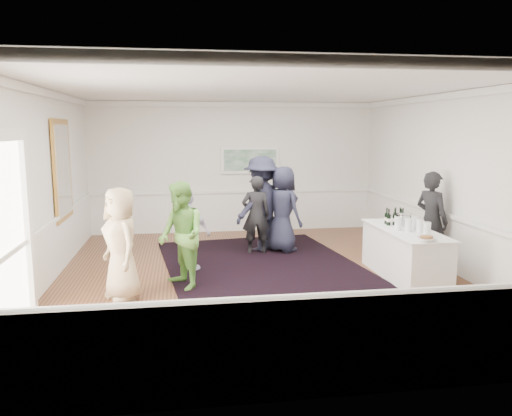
{
  "coord_description": "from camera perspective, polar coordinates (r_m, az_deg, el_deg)",
  "views": [
    {
      "loc": [
        -1.3,
        -8.28,
        2.56
      ],
      "look_at": [
        -0.02,
        0.2,
        1.18
      ],
      "focal_mm": 35.0,
      "sensor_mm": 36.0,
      "label": 1
    }
  ],
  "objects": [
    {
      "name": "floor",
      "position": [
        8.76,
        0.31,
        -7.86
      ],
      "size": [
        8.0,
        8.0,
        0.0
      ],
      "primitive_type": "plane",
      "color": "brown",
      "rests_on": "ground"
    },
    {
      "name": "ceiling",
      "position": [
        8.41,
        0.33,
        13.49
      ],
      "size": [
        7.0,
        8.0,
        0.02
      ],
      "primitive_type": "cube",
      "color": "white",
      "rests_on": "wall_back"
    },
    {
      "name": "wall_left",
      "position": [
        8.62,
        -23.34,
        1.98
      ],
      "size": [
        0.02,
        8.0,
        3.2
      ],
      "primitive_type": "cube",
      "color": "white",
      "rests_on": "floor"
    },
    {
      "name": "wall_right",
      "position": [
        9.62,
        21.41,
        2.76
      ],
      "size": [
        0.02,
        8.0,
        3.2
      ],
      "primitive_type": "cube",
      "color": "white",
      "rests_on": "floor"
    },
    {
      "name": "wall_back",
      "position": [
        12.39,
        -2.56,
        4.66
      ],
      "size": [
        7.0,
        0.02,
        3.2
      ],
      "primitive_type": "cube",
      "color": "white",
      "rests_on": "floor"
    },
    {
      "name": "wall_front",
      "position": [
        4.57,
        8.13,
        -3.06
      ],
      "size": [
        7.0,
        0.02,
        3.2
      ],
      "primitive_type": "cube",
      "color": "white",
      "rests_on": "floor"
    },
    {
      "name": "wainscoting",
      "position": [
        8.63,
        0.32,
        -4.69
      ],
      "size": [
        7.0,
        8.0,
        1.0
      ],
      "primitive_type": null,
      "color": "white",
      "rests_on": "floor"
    },
    {
      "name": "mirror",
      "position": [
        9.85,
        -21.25,
        4.08
      ],
      "size": [
        0.05,
        1.25,
        1.85
      ],
      "color": "gold",
      "rests_on": "wall_left"
    },
    {
      "name": "doorway",
      "position": [
        6.83,
        -26.78,
        -1.49
      ],
      "size": [
        0.1,
        1.78,
        2.56
      ],
      "color": "white",
      "rests_on": "wall_left"
    },
    {
      "name": "landscape_painting",
      "position": [
        12.37,
        -0.69,
        5.5
      ],
      "size": [
        1.44,
        0.06,
        0.66
      ],
      "color": "white",
      "rests_on": "wall_back"
    },
    {
      "name": "area_rug",
      "position": [
        9.49,
        0.64,
        -6.47
      ],
      "size": [
        4.02,
        4.97,
        0.02
      ],
      "primitive_type": "cube",
      "rotation": [
        0.0,
        0.0,
        0.12
      ],
      "color": "black",
      "rests_on": "floor"
    },
    {
      "name": "serving_table",
      "position": [
        8.98,
        16.62,
        -4.99
      ],
      "size": [
        0.8,
        2.11,
        0.85
      ],
      "color": "white",
      "rests_on": "floor"
    },
    {
      "name": "bartender",
      "position": [
        9.64,
        19.4,
        -1.34
      ],
      "size": [
        0.66,
        0.77,
        1.8
      ],
      "primitive_type": "imported",
      "rotation": [
        0.0,
        0.0,
        2.0
      ],
      "color": "black",
      "rests_on": "floor"
    },
    {
      "name": "guest_tan",
      "position": [
        7.75,
        -15.17,
        -3.95
      ],
      "size": [
        0.87,
        0.99,
        1.7
      ],
      "primitive_type": "imported",
      "rotation": [
        0.0,
        0.0,
        -1.08
      ],
      "color": "tan",
      "rests_on": "floor"
    },
    {
      "name": "guest_green",
      "position": [
        8.04,
        -8.55,
        -3.14
      ],
      "size": [
        0.95,
        1.04,
        1.73
      ],
      "primitive_type": "imported",
      "rotation": [
        0.0,
        0.0,
        -1.14
      ],
      "color": "#69AE45",
      "rests_on": "floor"
    },
    {
      "name": "guest_lilac",
      "position": [
        9.0,
        -7.68,
        -2.73
      ],
      "size": [
        0.91,
        0.75,
        1.45
      ],
      "primitive_type": "imported",
      "rotation": [
        0.0,
        0.0,
        2.58
      ],
      "color": "silver",
      "rests_on": "floor"
    },
    {
      "name": "guest_dark_a",
      "position": [
        10.46,
        0.66,
        0.5
      ],
      "size": [
        1.48,
        1.34,
        1.99
      ],
      "primitive_type": "imported",
      "rotation": [
        0.0,
        0.0,
        3.75
      ],
      "color": "#1F2135",
      "rests_on": "floor"
    },
    {
      "name": "guest_dark_b",
      "position": [
        10.18,
        0.0,
        -0.8
      ],
      "size": [
        0.59,
        0.39,
        1.61
      ],
      "primitive_type": "imported",
      "rotation": [
        0.0,
        0.0,
        3.13
      ],
      "color": "black",
      "rests_on": "floor"
    },
    {
      "name": "guest_navy",
      "position": [
        10.36,
        3.08,
        -0.15
      ],
      "size": [
        0.97,
        1.04,
        1.79
      ],
      "primitive_type": "imported",
      "rotation": [
        0.0,
        0.0,
        2.19
      ],
      "color": "#1F2135",
      "rests_on": "floor"
    },
    {
      "name": "wine_bottles",
      "position": [
        9.26,
        15.67,
        -0.87
      ],
      "size": [
        0.36,
        0.22,
        0.31
      ],
      "color": "black",
      "rests_on": "serving_table"
    },
    {
      "name": "juice_pitchers",
      "position": [
        8.68,
        17.58,
        -1.85
      ],
      "size": [
        0.42,
        0.62,
        0.24
      ],
      "color": "#7BA53B",
      "rests_on": "serving_table"
    },
    {
      "name": "ice_bucket",
      "position": [
        9.08,
        16.56,
        -1.36
      ],
      "size": [
        0.26,
        0.26,
        0.25
      ],
      "primitive_type": "cylinder",
      "color": "silver",
      "rests_on": "serving_table"
    },
    {
      "name": "nut_bowl",
      "position": [
        8.06,
        18.9,
        -3.31
      ],
      "size": [
        0.29,
        0.29,
        0.08
      ],
      "color": "white",
      "rests_on": "serving_table"
    }
  ]
}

